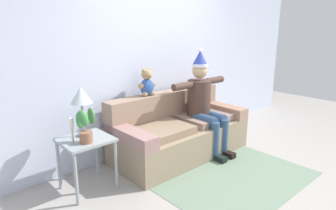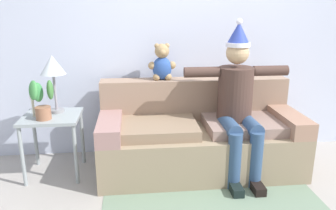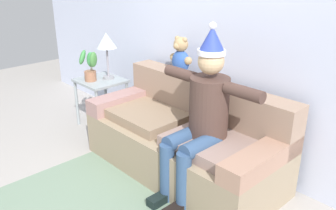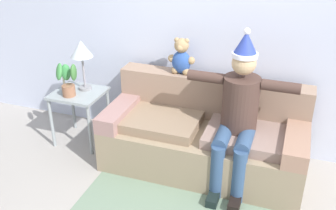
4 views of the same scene
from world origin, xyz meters
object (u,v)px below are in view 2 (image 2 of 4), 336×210
teddy_bear (162,64)px  side_table (52,125)px  couch (198,136)px  person_seated (238,99)px  candle_tall (32,99)px  potted_plant (42,100)px  table_lamp (53,68)px

teddy_bear → side_table: (-1.10, -0.28, -0.54)m
couch → person_seated: person_seated is taller
side_table → candle_tall: size_ratio=2.25×
candle_tall → potted_plant: bearing=-39.2°
person_seated → teddy_bear: size_ratio=3.97×
teddy_bear → potted_plant: (-1.14, -0.39, -0.25)m
candle_tall → side_table: bearing=7.5°
person_seated → candle_tall: bearing=176.0°
teddy_bear → table_lamp: bearing=-170.2°
couch → candle_tall: (-1.60, -0.04, 0.45)m
table_lamp → person_seated: bearing=-8.2°
person_seated → side_table: size_ratio=2.46×
teddy_bear → side_table: size_ratio=0.62×
side_table → table_lamp: size_ratio=1.10×
person_seated → side_table: (-1.79, 0.15, -0.25)m
teddy_bear → candle_tall: (-1.25, -0.30, -0.26)m
potted_plant → person_seated: bearing=-1.4°
couch → side_table: 1.46m
side_table → potted_plant: bearing=-111.0°
teddy_bear → potted_plant: size_ratio=0.96×
couch → person_seated: (0.34, -0.17, 0.43)m
teddy_bear → table_lamp: size_ratio=0.68×
person_seated → potted_plant: person_seated is taller
teddy_bear → candle_tall: bearing=-166.4°
person_seated → side_table: person_seated is taller
couch → side_table: size_ratio=3.24×
couch → candle_tall: size_ratio=7.28×
table_lamp → candle_tall: table_lamp is taller
table_lamp → potted_plant: size_ratio=1.41×
couch → teddy_bear: 0.84m
person_seated → teddy_bear: 0.86m
person_seated → table_lamp: size_ratio=2.70×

